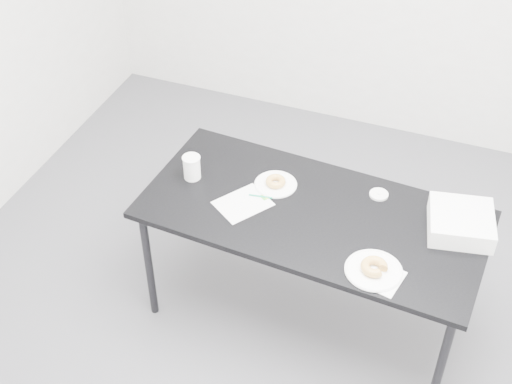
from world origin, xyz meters
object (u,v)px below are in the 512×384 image
(plate_near, at_px, (374,270))
(pen, at_px, (261,196))
(scorecard, at_px, (243,203))
(donut_near, at_px, (374,267))
(donut_far, at_px, (276,181))
(coffee_cup, at_px, (192,167))
(table, at_px, (312,221))
(bakery_box, at_px, (461,222))
(plate_far, at_px, (276,184))

(plate_near, bearing_deg, pen, 155.67)
(scorecard, distance_m, donut_near, 0.74)
(pen, bearing_deg, donut_near, -33.12)
(donut_far, height_order, coffee_cup, coffee_cup)
(pen, bearing_deg, table, -11.67)
(bakery_box, bearing_deg, table, 179.47)
(donut_far, bearing_deg, table, -28.86)
(donut_near, xyz_separation_m, coffee_cup, (-1.03, 0.32, 0.04))
(pen, height_order, plate_far, pen)
(table, relative_size, plate_far, 7.92)
(pen, xyz_separation_m, donut_far, (0.04, 0.12, 0.02))
(scorecard, height_order, plate_near, plate_near)
(plate_near, bearing_deg, donut_far, 146.04)
(donut_near, relative_size, donut_far, 1.19)
(scorecard, relative_size, bakery_box, 0.86)
(plate_near, xyz_separation_m, bakery_box, (0.32, 0.40, 0.04))
(coffee_cup, xyz_separation_m, bakery_box, (1.35, 0.09, -0.02))
(table, bearing_deg, coffee_cup, -179.32)
(scorecard, relative_size, donut_near, 2.09)
(table, bearing_deg, donut_far, 155.01)
(scorecard, xyz_separation_m, donut_far, (0.10, 0.19, 0.02))
(donut_near, height_order, donut_far, donut_near)
(plate_near, distance_m, donut_near, 0.02)
(coffee_cup, bearing_deg, donut_near, -17.01)
(plate_near, xyz_separation_m, donut_near, (0.00, 0.00, 0.02))
(donut_near, xyz_separation_m, bakery_box, (0.32, 0.40, 0.02))
(plate_far, height_order, donut_far, donut_far)
(donut_far, bearing_deg, plate_near, -33.96)
(scorecard, height_order, pen, pen)
(coffee_cup, distance_m, bakery_box, 1.35)
(table, bearing_deg, pen, -179.02)
(plate_near, bearing_deg, coffee_cup, 162.99)
(table, xyz_separation_m, bakery_box, (0.69, 0.13, 0.11))
(plate_near, distance_m, plate_far, 0.73)
(pen, height_order, donut_near, donut_near)
(plate_near, relative_size, donut_far, 2.54)
(table, bearing_deg, plate_near, -33.09)
(plate_far, xyz_separation_m, donut_far, (0.00, 0.00, 0.02))
(plate_near, bearing_deg, plate_far, 146.04)
(scorecard, bearing_deg, coffee_cup, -162.99)
(scorecard, relative_size, plate_near, 0.98)
(table, height_order, plate_far, plate_far)
(pen, distance_m, donut_near, 0.71)
(plate_near, bearing_deg, scorecard, 163.08)
(plate_far, distance_m, bakery_box, 0.93)
(donut_far, distance_m, bakery_box, 0.92)
(donut_near, bearing_deg, scorecard, 163.08)
(donut_far, xyz_separation_m, bakery_box, (0.92, -0.01, 0.03))
(bakery_box, bearing_deg, coffee_cup, 172.82)
(plate_near, height_order, bakery_box, bakery_box)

